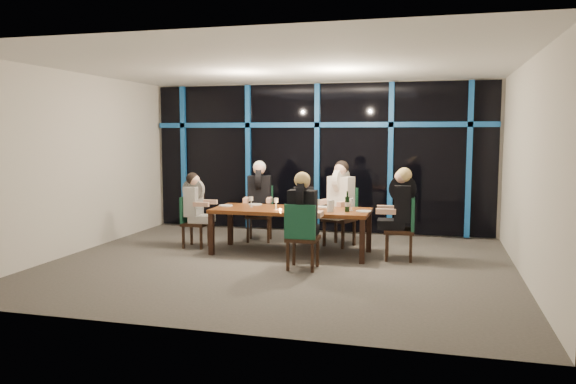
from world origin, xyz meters
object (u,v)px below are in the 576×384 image
object	(u,v)px
dining_table	(291,213)
diner_far_mid	(304,199)
chair_far_right	(342,213)
wine_bottle	(347,204)
diner_far_right	(340,191)
water_pitcher	(330,206)
diner_far_left	(259,189)
chair_end_left	(192,219)
chair_far_left	(260,210)
chair_far_mid	(304,217)
diner_near_mid	(303,206)
chair_end_right	(405,225)
diner_end_left	(195,199)
diner_end_right	(400,200)
chair_near_mid	(302,233)

from	to	relation	value
dining_table	diner_far_mid	world-z (taller)	diner_far_mid
chair_far_right	wine_bottle	world-z (taller)	wine_bottle
diner_far_right	water_pitcher	distance (m)	1.04
diner_far_left	water_pitcher	size ratio (longest dim) A/B	5.18
chair_end_left	water_pitcher	size ratio (longest dim) A/B	4.70
chair_far_left	water_pitcher	distance (m)	1.98
water_pitcher	chair_far_mid	bearing A→B (deg)	105.41
chair_far_right	diner_near_mid	size ratio (longest dim) A/B	1.08
chair_end_right	diner_end_left	world-z (taller)	diner_end_left
chair_far_right	diner_far_right	world-z (taller)	diner_far_right
diner_end_right	chair_near_mid	bearing A→B (deg)	-54.10
chair_end_left	chair_near_mid	world-z (taller)	chair_near_mid
diner_far_left	diner_end_left	distance (m)	1.23
chair_far_right	diner_near_mid	world-z (taller)	diner_near_mid
diner_near_mid	water_pitcher	distance (m)	0.84
chair_far_mid	chair_end_right	size ratio (longest dim) A/B	0.87
diner_far_left	chair_far_left	bearing A→B (deg)	90.00
wine_bottle	dining_table	bearing A→B (deg)	172.51
chair_far_right	chair_end_left	bearing A→B (deg)	-139.24
diner_far_mid	chair_far_mid	bearing A→B (deg)	90.00
chair_far_right	chair_end_right	world-z (taller)	chair_far_right
chair_far_mid	diner_far_mid	world-z (taller)	diner_far_mid
chair_far_left	diner_end_right	size ratio (longest dim) A/B	1.04
chair_end_left	diner_near_mid	distance (m)	2.53
chair_far_right	diner_far_mid	world-z (taller)	diner_far_mid
chair_near_mid	diner_end_right	distance (m)	1.76
chair_far_mid	diner_end_right	distance (m)	2.04
chair_end_left	diner_end_left	distance (m)	0.37
diner_far_right	diner_near_mid	world-z (taller)	diner_far_right
diner_far_mid	diner_end_right	size ratio (longest dim) A/B	0.87
chair_far_left	diner_far_left	bearing A→B (deg)	-90.00
diner_end_right	wine_bottle	bearing A→B (deg)	-84.55
chair_far_left	wine_bottle	size ratio (longest dim) A/B	3.05
diner_end_left	diner_near_mid	world-z (taller)	diner_near_mid
diner_far_mid	diner_end_left	world-z (taller)	diner_end_left
chair_near_mid	water_pitcher	size ratio (longest dim) A/B	5.14
diner_far_left	chair_end_left	bearing A→B (deg)	-150.17
chair_end_left	diner_end_right	size ratio (longest dim) A/B	0.92
chair_far_right	chair_end_right	distance (m)	1.46
diner_far_mid	diner_near_mid	world-z (taller)	diner_near_mid
diner_near_mid	water_pitcher	size ratio (longest dim) A/B	5.01
chair_far_left	chair_near_mid	bearing A→B (deg)	-68.53
chair_end_left	chair_end_right	xyz separation A→B (m)	(3.67, -0.08, 0.06)
diner_far_left	diner_end_right	world-z (taller)	diner_far_left
diner_far_left	diner_end_left	size ratio (longest dim) A/B	1.13
chair_far_right	diner_end_left	world-z (taller)	diner_end_left
dining_table	diner_far_left	xyz separation A→B (m)	(-0.84, 0.91, 0.29)
chair_far_left	diner_end_left	distance (m)	1.31
diner_end_right	wine_bottle	distance (m)	0.83
chair_near_mid	diner_end_right	size ratio (longest dim) A/B	1.01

